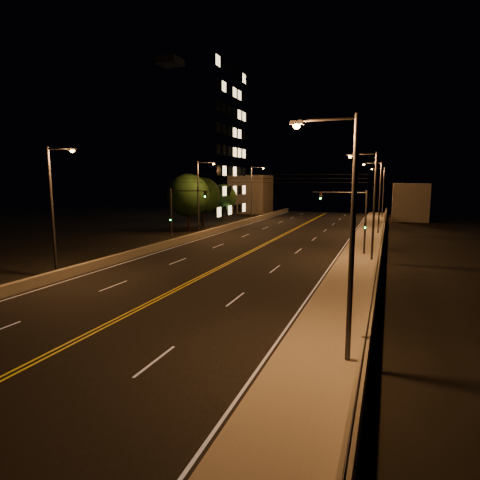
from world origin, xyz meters
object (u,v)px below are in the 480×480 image
(streetlight_6, at_px, (253,190))
(building_tower, at_px, (172,144))
(traffic_signal_left, at_px, (179,210))
(tree_2, at_px, (223,198))
(streetlight_1, at_px, (371,200))
(streetlight_4, at_px, (54,204))
(streetlight_2, at_px, (378,193))
(traffic_signal_right, at_px, (355,215))
(tree_0, at_px, (188,195))
(tree_1, at_px, (202,196))
(streetlight_3, at_px, (382,189))
(streetlight_5, at_px, (200,194))
(streetlight_0, at_px, (345,227))

(streetlight_6, xyz_separation_m, building_tower, (-15.30, -1.51, 8.36))
(traffic_signal_left, distance_m, tree_2, 28.28)
(streetlight_6, relative_size, building_tower, 0.33)
(streetlight_1, relative_size, streetlight_4, 1.00)
(streetlight_2, distance_m, traffic_signal_left, 26.27)
(streetlight_1, relative_size, traffic_signal_right, 1.53)
(tree_0, distance_m, tree_2, 16.76)
(traffic_signal_right, height_order, traffic_signal_left, same)
(streetlight_4, bearing_deg, building_tower, 109.25)
(streetlight_6, xyz_separation_m, traffic_signal_left, (1.12, -28.86, -1.56))
(streetlight_6, distance_m, traffic_signal_right, 35.12)
(traffic_signal_right, bearing_deg, streetlight_4, -140.46)
(traffic_signal_left, bearing_deg, streetlight_6, 92.21)
(streetlight_1, relative_size, tree_1, 1.25)
(building_tower, bearing_deg, traffic_signal_left, -59.03)
(building_tower, bearing_deg, streetlight_3, 20.86)
(streetlight_4, relative_size, streetlight_6, 1.00)
(traffic_signal_right, height_order, tree_0, tree_0)
(streetlight_5, xyz_separation_m, streetlight_6, (0.00, 21.23, 0.00))
(streetlight_4, xyz_separation_m, tree_0, (-3.45, 27.41, -0.39))
(streetlight_4, distance_m, building_tower, 47.16)
(streetlight_6, relative_size, tree_0, 1.18)
(tree_1, bearing_deg, tree_2, 94.22)
(tree_0, bearing_deg, tree_2, 95.77)
(streetlight_2, bearing_deg, streetlight_4, -123.03)
(streetlight_4, relative_size, tree_0, 1.18)
(streetlight_0, bearing_deg, streetlight_2, 90.00)
(streetlight_0, height_order, streetlight_1, same)
(traffic_signal_left, bearing_deg, streetlight_0, -49.61)
(streetlight_4, xyz_separation_m, tree_2, (-5.13, 44.05, -1.39))
(streetlight_3, height_order, traffic_signal_right, streetlight_3)
(streetlight_0, distance_m, tree_0, 42.85)
(streetlight_0, xyz_separation_m, traffic_signal_right, (-1.52, 23.92, -1.56))
(streetlight_5, distance_m, traffic_signal_right, 21.41)
(streetlight_2, distance_m, tree_2, 28.83)
(streetlight_1, bearing_deg, streetlight_0, -90.00)
(tree_2, bearing_deg, streetlight_3, 27.38)
(streetlight_2, height_order, building_tower, building_tower)
(streetlight_2, xyz_separation_m, tree_0, (-24.92, -5.60, -0.39))
(tree_0, bearing_deg, streetlight_2, 12.67)
(streetlight_6, height_order, tree_1, streetlight_6)
(streetlight_1, bearing_deg, streetlight_5, 154.46)
(streetlight_4, distance_m, traffic_signal_left, 16.58)
(streetlight_1, relative_size, tree_2, 1.47)
(streetlight_4, relative_size, tree_1, 1.25)
(tree_1, bearing_deg, streetlight_3, 42.82)
(streetlight_3, relative_size, building_tower, 0.33)
(building_tower, relative_size, tree_0, 3.56)
(traffic_signal_left, xyz_separation_m, tree_2, (-6.25, 27.58, 0.17))
(streetlight_6, bearing_deg, streetlight_5, -90.00)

